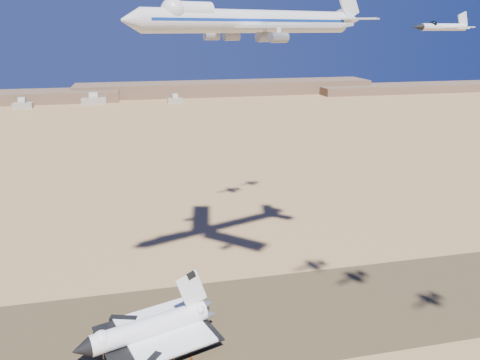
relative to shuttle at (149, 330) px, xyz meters
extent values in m
plane|color=#AC814C|center=(10.88, 6.83, -5.59)|extent=(1200.00, 1200.00, 0.00)
cube|color=#4C3E26|center=(10.88, 6.83, -5.56)|extent=(600.00, 50.00, 0.06)
cube|color=brown|center=(130.88, 546.83, 3.41)|extent=(420.00, 60.00, 18.00)
cube|color=brown|center=(410.88, 516.83, -0.09)|extent=(300.00, 60.00, 11.00)
cube|color=#9D9B8B|center=(-129.12, 476.83, -2.34)|extent=(22.00, 14.00, 6.50)
cube|color=#9D9B8B|center=(-49.12, 491.83, -1.84)|extent=(30.00, 15.00, 7.50)
cube|color=#9D9B8B|center=(50.88, 481.83, -2.84)|extent=(19.00, 12.50, 5.50)
cylinder|color=white|center=(0.09, 0.03, 0.79)|extent=(34.20, 16.17, 5.95)
cone|color=black|center=(-18.32, -5.95, 0.79)|extent=(6.30, 6.86, 5.66)
sphere|color=white|center=(-13.06, -4.24, 1.64)|extent=(5.53, 5.53, 5.53)
cube|color=white|center=(4.14, 1.34, -1.66)|extent=(30.13, 31.50, 0.96)
cube|color=black|center=(2.11, 0.69, -2.14)|extent=(38.22, 34.12, 0.53)
cube|color=white|center=(13.24, 4.30, 9.08)|extent=(9.61, 3.75, 12.25)
cylinder|color=gray|center=(-13.06, -4.24, -3.89)|extent=(0.38, 0.38, 3.40)
cylinder|color=black|center=(-13.06, -4.24, -5.01)|extent=(1.26, 0.82, 1.17)
cylinder|color=gray|center=(7.80, -3.06, -3.89)|extent=(0.38, 0.38, 3.40)
cylinder|color=black|center=(7.80, -3.06, -5.01)|extent=(1.26, 0.82, 1.17)
cylinder|color=gray|center=(4.52, 7.06, -3.89)|extent=(0.38, 0.38, 3.40)
cylinder|color=black|center=(4.52, 7.06, -5.01)|extent=(1.26, 0.82, 1.17)
cylinder|color=silver|center=(35.51, 19.33, 85.92)|extent=(66.86, 28.44, 6.45)
cone|color=silver|center=(0.75, 7.33, 85.92)|extent=(6.87, 7.74, 6.45)
sphere|color=silver|center=(11.70, 11.11, 88.23)|extent=(6.65, 6.65, 6.65)
cube|color=silver|center=(42.67, 4.75, 84.71)|extent=(28.30, 27.23, 0.71)
cube|color=silver|center=(32.15, 35.22, 84.71)|extent=(13.66, 31.27, 0.71)
cube|color=silver|center=(71.93, 24.97, 86.93)|extent=(12.00, 11.45, 0.50)
cube|color=silver|center=(67.65, 37.35, 86.93)|extent=(7.55, 11.93, 0.50)
cylinder|color=gray|center=(36.56, 10.10, 81.69)|extent=(5.62, 4.12, 2.62)
cylinder|color=gray|center=(37.61, 0.87, 81.69)|extent=(5.62, 4.12, 2.62)
cylinder|color=gray|center=(30.64, 27.24, 81.69)|extent=(5.62, 4.12, 2.62)
cylinder|color=gray|center=(25.78, 35.15, 81.69)|extent=(5.62, 4.12, 2.62)
imported|color=orange|center=(6.41, -8.56, -4.64)|extent=(0.43, 0.65, 1.79)
imported|color=orange|center=(4.95, -7.31, -4.69)|extent=(0.92, 0.90, 1.69)
imported|color=orange|center=(11.13, -9.69, -4.66)|extent=(1.15, 0.98, 1.75)
cylinder|color=silver|center=(67.43, -24.52, 84.19)|extent=(12.97, 4.49, 1.51)
cone|color=black|center=(59.86, -26.33, 84.19)|extent=(3.06, 2.02, 1.41)
sphere|color=black|center=(64.28, -25.27, 84.73)|extent=(1.51, 1.51, 1.51)
cube|color=silver|center=(68.48, -24.26, 83.98)|extent=(5.69, 9.29, 0.27)
cube|color=silver|center=(72.69, -23.26, 84.19)|extent=(3.57, 5.81, 0.22)
cube|color=silver|center=(72.90, -23.21, 85.71)|extent=(3.24, 1.02, 3.66)
cylinder|color=silver|center=(54.03, 71.47, 85.02)|extent=(12.57, 4.52, 1.47)
cone|color=black|center=(46.70, 69.62, 85.02)|extent=(2.98, 1.99, 1.36)
sphere|color=black|center=(50.98, 70.70, 85.55)|extent=(1.47, 1.47, 1.47)
cube|color=silver|center=(55.04, 71.73, 84.81)|extent=(5.62, 9.04, 0.26)
cube|color=silver|center=(59.11, 72.76, 85.02)|extent=(3.53, 5.65, 0.21)
cube|color=silver|center=(59.32, 72.81, 86.49)|extent=(3.14, 1.03, 3.55)
cylinder|color=silver|center=(68.62, 80.16, 86.95)|extent=(10.83, 4.34, 1.27)
cone|color=black|center=(62.35, 78.29, 86.95)|extent=(2.61, 1.81, 1.18)
sphere|color=black|center=(66.01, 79.38, 87.40)|extent=(1.27, 1.27, 1.27)
cube|color=silver|center=(69.49, 80.42, 86.77)|extent=(5.13, 7.89, 0.23)
cube|color=silver|center=(72.98, 81.46, 86.95)|extent=(3.22, 4.93, 0.18)
cube|color=silver|center=(73.16, 81.51, 88.22)|extent=(2.70, 1.01, 3.08)
camera|label=1|loc=(0.32, -119.58, 83.73)|focal=35.00mm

